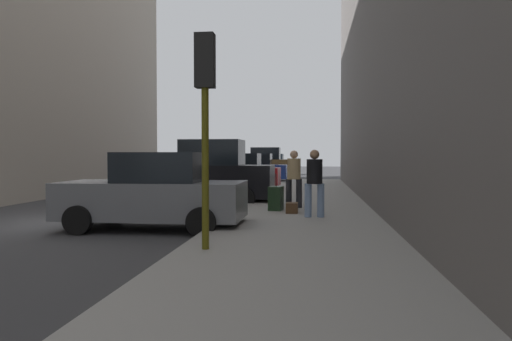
{
  "coord_description": "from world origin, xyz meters",
  "views": [
    {
      "loc": [
        6.3,
        -12.06,
        1.74
      ],
      "look_at": [
        4.16,
        6.48,
        1.14
      ],
      "focal_mm": 35.0,
      "sensor_mm": 36.0,
      "label": 1
    }
  ],
  "objects_px": {
    "parked_red_hatchback": "(236,173)",
    "traffic_light": "(205,93)",
    "parked_bronze_suv": "(264,164)",
    "pedestrian_in_tan_coat": "(294,176)",
    "rolling_suitcase": "(276,198)",
    "parked_blue_sedan": "(253,169)",
    "parked_black_suv": "(208,175)",
    "parked_gray_coupe": "(154,193)",
    "pedestrian_in_jeans": "(314,180)",
    "fire_hydrant": "(263,188)",
    "duffel_bag": "(292,208)",
    "parked_silver_sedan": "(270,165)"
  },
  "relations": [
    {
      "from": "parked_black_suv",
      "to": "parked_blue_sedan",
      "type": "height_order",
      "value": "parked_black_suv"
    },
    {
      "from": "fire_hydrant",
      "to": "pedestrian_in_tan_coat",
      "type": "xyz_separation_m",
      "value": [
        1.27,
        -3.21,
        0.61
      ]
    },
    {
      "from": "parked_blue_sedan",
      "to": "rolling_suitcase",
      "type": "bearing_deg",
      "value": -80.76
    },
    {
      "from": "pedestrian_in_tan_coat",
      "to": "parked_red_hatchback",
      "type": "bearing_deg",
      "value": 109.93
    },
    {
      "from": "pedestrian_in_tan_coat",
      "to": "parked_silver_sedan",
      "type": "bearing_deg",
      "value": 96.44
    },
    {
      "from": "fire_hydrant",
      "to": "duffel_bag",
      "type": "bearing_deg",
      "value": -74.7
    },
    {
      "from": "parked_gray_coupe",
      "to": "parked_blue_sedan",
      "type": "xyz_separation_m",
      "value": [
        -0.0,
        18.93,
        0.0
      ]
    },
    {
      "from": "traffic_light",
      "to": "rolling_suitcase",
      "type": "height_order",
      "value": "traffic_light"
    },
    {
      "from": "parked_blue_sedan",
      "to": "traffic_light",
      "type": "height_order",
      "value": "traffic_light"
    },
    {
      "from": "parked_bronze_suv",
      "to": "rolling_suitcase",
      "type": "height_order",
      "value": "parked_bronze_suv"
    },
    {
      "from": "duffel_bag",
      "to": "parked_red_hatchback",
      "type": "bearing_deg",
      "value": 107.24
    },
    {
      "from": "parked_red_hatchback",
      "to": "duffel_bag",
      "type": "xyz_separation_m",
      "value": [
        3.07,
        -9.9,
        -0.56
      ]
    },
    {
      "from": "parked_bronze_suv",
      "to": "duffel_bag",
      "type": "relative_size",
      "value": 10.46
    },
    {
      "from": "parked_blue_sedan",
      "to": "fire_hydrant",
      "type": "bearing_deg",
      "value": -81.4
    },
    {
      "from": "parked_black_suv",
      "to": "pedestrian_in_tan_coat",
      "type": "relative_size",
      "value": 2.71
    },
    {
      "from": "parked_red_hatchback",
      "to": "parked_bronze_suv",
      "type": "xyz_separation_m",
      "value": [
        -0.0,
        13.12,
        0.18
      ]
    },
    {
      "from": "traffic_light",
      "to": "pedestrian_in_jeans",
      "type": "distance_m",
      "value": 5.13
    },
    {
      "from": "parked_black_suv",
      "to": "pedestrian_in_tan_coat",
      "type": "bearing_deg",
      "value": -34.85
    },
    {
      "from": "parked_black_suv",
      "to": "fire_hydrant",
      "type": "height_order",
      "value": "parked_black_suv"
    },
    {
      "from": "rolling_suitcase",
      "to": "duffel_bag",
      "type": "height_order",
      "value": "rolling_suitcase"
    },
    {
      "from": "parked_black_suv",
      "to": "parked_gray_coupe",
      "type": "bearing_deg",
      "value": -90.0
    },
    {
      "from": "parked_gray_coupe",
      "to": "duffel_bag",
      "type": "bearing_deg",
      "value": 37.56
    },
    {
      "from": "parked_bronze_suv",
      "to": "parked_blue_sedan",
      "type": "bearing_deg",
      "value": -90.0
    },
    {
      "from": "parked_bronze_suv",
      "to": "pedestrian_in_jeans",
      "type": "bearing_deg",
      "value": -81.23
    },
    {
      "from": "traffic_light",
      "to": "rolling_suitcase",
      "type": "distance_m",
      "value": 6.43
    },
    {
      "from": "parked_bronze_suv",
      "to": "parked_red_hatchback",
      "type": "bearing_deg",
      "value": -90.0
    },
    {
      "from": "fire_hydrant",
      "to": "pedestrian_in_tan_coat",
      "type": "relative_size",
      "value": 0.41
    },
    {
      "from": "parked_red_hatchback",
      "to": "rolling_suitcase",
      "type": "distance_m",
      "value": 9.61
    },
    {
      "from": "parked_red_hatchback",
      "to": "rolling_suitcase",
      "type": "height_order",
      "value": "parked_red_hatchback"
    },
    {
      "from": "pedestrian_in_jeans",
      "to": "rolling_suitcase",
      "type": "xyz_separation_m",
      "value": [
        -1.09,
        1.48,
        -0.61
      ]
    },
    {
      "from": "parked_silver_sedan",
      "to": "rolling_suitcase",
      "type": "height_order",
      "value": "parked_silver_sedan"
    },
    {
      "from": "parked_bronze_suv",
      "to": "pedestrian_in_tan_coat",
      "type": "xyz_separation_m",
      "value": [
        3.07,
        -21.59,
        0.07
      ]
    },
    {
      "from": "parked_bronze_suv",
      "to": "parked_silver_sedan",
      "type": "xyz_separation_m",
      "value": [
        0.0,
        5.64,
        -0.18
      ]
    },
    {
      "from": "pedestrian_in_jeans",
      "to": "rolling_suitcase",
      "type": "distance_m",
      "value": 1.94
    },
    {
      "from": "parked_bronze_suv",
      "to": "rolling_suitcase",
      "type": "xyz_separation_m",
      "value": [
        2.59,
        -22.37,
        -0.54
      ]
    },
    {
      "from": "parked_red_hatchback",
      "to": "parked_bronze_suv",
      "type": "relative_size",
      "value": 0.92
    },
    {
      "from": "parked_red_hatchback",
      "to": "parked_blue_sedan",
      "type": "height_order",
      "value": "same"
    },
    {
      "from": "parked_silver_sedan",
      "to": "pedestrian_in_jeans",
      "type": "distance_m",
      "value": 29.71
    },
    {
      "from": "parked_bronze_suv",
      "to": "traffic_light",
      "type": "distance_m",
      "value": 28.46
    },
    {
      "from": "rolling_suitcase",
      "to": "pedestrian_in_tan_coat",
      "type": "bearing_deg",
      "value": 58.25
    },
    {
      "from": "duffel_bag",
      "to": "parked_silver_sedan",
      "type": "bearing_deg",
      "value": 96.12
    },
    {
      "from": "parked_gray_coupe",
      "to": "rolling_suitcase",
      "type": "relative_size",
      "value": 4.04
    },
    {
      "from": "parked_red_hatchback",
      "to": "traffic_light",
      "type": "relative_size",
      "value": 1.18
    },
    {
      "from": "parked_blue_sedan",
      "to": "duffel_bag",
      "type": "bearing_deg",
      "value": -79.49
    },
    {
      "from": "parked_gray_coupe",
      "to": "parked_red_hatchback",
      "type": "relative_size",
      "value": 0.99
    },
    {
      "from": "parked_black_suv",
      "to": "pedestrian_in_tan_coat",
      "type": "xyz_separation_m",
      "value": [
        3.07,
        -2.14,
        0.07
      ]
    },
    {
      "from": "parked_black_suv",
      "to": "parked_silver_sedan",
      "type": "relative_size",
      "value": 1.1
    },
    {
      "from": "parked_gray_coupe",
      "to": "pedestrian_in_tan_coat",
      "type": "bearing_deg",
      "value": 51.04
    },
    {
      "from": "parked_gray_coupe",
      "to": "parked_black_suv",
      "type": "distance_m",
      "value": 5.94
    },
    {
      "from": "parked_bronze_suv",
      "to": "parked_gray_coupe",
      "type": "bearing_deg",
      "value": -90.0
    }
  ]
}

